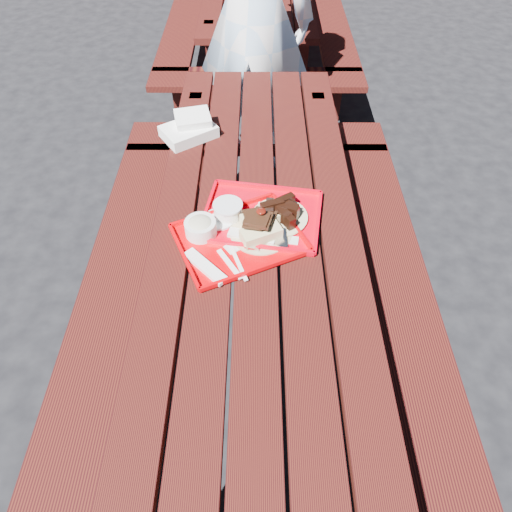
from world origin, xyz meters
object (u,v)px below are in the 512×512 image
object	(u,v)px
near_tray	(237,232)
person	(253,16)
far_tray	(260,216)
picnic_table_near	(256,272)

from	to	relation	value
near_tray	person	size ratio (longest dim) A/B	0.27
person	far_tray	bearing A→B (deg)	104.41
picnic_table_near	person	distance (m)	1.53
near_tray	far_tray	world-z (taller)	near_tray
near_tray	picnic_table_near	bearing A→B (deg)	4.16
picnic_table_near	far_tray	size ratio (longest dim) A/B	5.23
near_tray	far_tray	size ratio (longest dim) A/B	1.10
far_tray	person	world-z (taller)	person
picnic_table_near	far_tray	xyz separation A→B (m)	(0.01, 0.09, 0.21)
picnic_table_near	far_tray	world-z (taller)	far_tray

